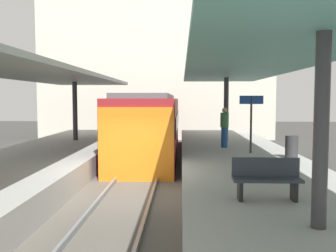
% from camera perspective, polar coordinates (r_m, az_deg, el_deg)
% --- Properties ---
extents(ground_plane, '(80.00, 80.00, 0.00)m').
position_cam_1_polar(ground_plane, '(11.40, -6.07, -11.54)').
color(ground_plane, '#383835').
extents(platform_left, '(4.40, 28.00, 1.00)m').
position_cam_1_polar(platform_left, '(12.39, -23.95, -8.22)').
color(platform_left, '#9E9E99').
rests_on(platform_left, ground_plane).
extents(platform_right, '(4.40, 28.00, 1.00)m').
position_cam_1_polar(platform_right, '(11.39, 13.45, -9.05)').
color(platform_right, '#9E9E99').
rests_on(platform_right, ground_plane).
extents(track_ballast, '(3.20, 28.00, 0.20)m').
position_cam_1_polar(track_ballast, '(11.38, -6.07, -11.05)').
color(track_ballast, '#59544C').
rests_on(track_ballast, ground_plane).
extents(rail_near_side, '(0.08, 28.00, 0.14)m').
position_cam_1_polar(rail_near_side, '(11.46, -9.70, -10.10)').
color(rail_near_side, slate).
rests_on(rail_near_side, track_ballast).
extents(rail_far_side, '(0.08, 28.00, 0.14)m').
position_cam_1_polar(rail_far_side, '(11.26, -2.39, -10.30)').
color(rail_far_side, slate).
rests_on(rail_far_side, track_ballast).
extents(commuter_train, '(2.78, 12.16, 3.10)m').
position_cam_1_polar(commuter_train, '(18.92, -2.71, 0.06)').
color(commuter_train, maroon).
rests_on(commuter_train, track_ballast).
extents(canopy_left, '(4.18, 21.00, 3.10)m').
position_cam_1_polar(canopy_left, '(13.42, -21.75, 7.71)').
color(canopy_left, '#333335').
rests_on(canopy_left, platform_left).
extents(canopy_right, '(4.18, 21.00, 3.30)m').
position_cam_1_polar(canopy_right, '(12.51, 12.46, 9.10)').
color(canopy_right, '#333335').
rests_on(canopy_right, platform_right).
extents(platform_bench, '(1.40, 0.41, 0.86)m').
position_cam_1_polar(platform_bench, '(8.00, 14.87, -7.64)').
color(platform_bench, black).
rests_on(platform_bench, platform_right).
extents(platform_sign, '(0.90, 0.08, 2.21)m').
position_cam_1_polar(platform_sign, '(14.59, 12.66, 2.27)').
color(platform_sign, '#262628').
rests_on(platform_sign, platform_right).
extents(litter_bin, '(0.44, 0.44, 0.80)m').
position_cam_1_polar(litter_bin, '(13.74, 18.44, -3.08)').
color(litter_bin, '#2D2D30').
rests_on(litter_bin, platform_right).
extents(passenger_near_bench, '(0.36, 0.36, 1.72)m').
position_cam_1_polar(passenger_near_bench, '(16.09, 8.66, -0.12)').
color(passenger_near_bench, navy).
rests_on(passenger_near_bench, platform_right).
extents(station_building_backdrop, '(18.00, 6.00, 11.00)m').
position_cam_1_polar(station_building_backdrop, '(31.02, -1.61, 8.64)').
color(station_building_backdrop, beige).
rests_on(station_building_backdrop, ground_plane).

